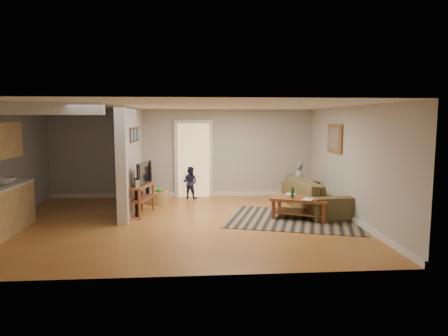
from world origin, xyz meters
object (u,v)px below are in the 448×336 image
(coffee_table, at_px, (301,202))
(toddler, at_px, (190,198))
(tv_console, at_px, (141,187))
(toy_basket, at_px, (160,197))
(speaker_left, at_px, (137,198))
(speaker_right, at_px, (147,180))
(sofa, at_px, (316,210))
(child, at_px, (298,205))

(coffee_table, relative_size, toddler, 1.58)
(toddler, bearing_deg, tv_console, 82.55)
(coffee_table, bearing_deg, toy_basket, 151.07)
(speaker_left, bearing_deg, speaker_right, 77.78)
(toddler, bearing_deg, speaker_right, 24.06)
(sofa, xyz_separation_m, speaker_left, (-4.30, -0.42, 0.45))
(toy_basket, height_order, child, child)
(speaker_right, bearing_deg, child, -18.77)
(coffee_table, distance_m, toy_basket, 3.76)
(toy_basket, bearing_deg, toddler, 43.10)
(sofa, xyz_separation_m, child, (-0.30, 0.60, 0.00))
(sofa, distance_m, speaker_right, 4.65)
(toddler, bearing_deg, speaker_left, 84.12)
(coffee_table, height_order, speaker_left, speaker_left)
(sofa, height_order, coffee_table, coffee_table)
(speaker_right, bearing_deg, toy_basket, -64.93)
(speaker_left, bearing_deg, toddler, 48.37)
(tv_console, bearing_deg, child, 23.56)
(tv_console, relative_size, speaker_left, 1.34)
(child, relative_size, toddler, 1.25)
(sofa, height_order, toddler, toddler)
(sofa, xyz_separation_m, tv_console, (-4.24, -0.19, 0.65))
(coffee_table, bearing_deg, sofa, 54.73)
(sofa, distance_m, coffee_table, 1.13)
(child, height_order, toddler, child)
(tv_console, height_order, child, tv_console)
(tv_console, relative_size, toy_basket, 2.35)
(toddler, bearing_deg, sofa, 175.00)
(tv_console, xyz_separation_m, speaker_right, (-0.06, 1.87, -0.12))
(tv_console, relative_size, child, 1.06)
(coffee_table, xyz_separation_m, speaker_right, (-3.69, 2.55, 0.15))
(coffee_table, xyz_separation_m, child, (0.31, 1.47, -0.38))
(speaker_left, relative_size, speaker_right, 0.84)
(sofa, height_order, toy_basket, toy_basket)
(sofa, bearing_deg, speaker_right, 64.84)
(coffee_table, height_order, toy_basket, coffee_table)
(speaker_left, distance_m, toddler, 2.46)
(speaker_right, height_order, child, speaker_right)
(speaker_left, distance_m, toy_basket, 1.45)
(sofa, distance_m, child, 0.67)
(speaker_right, bearing_deg, tv_console, -91.79)
(toy_basket, xyz_separation_m, child, (3.60, -0.35, -0.19))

